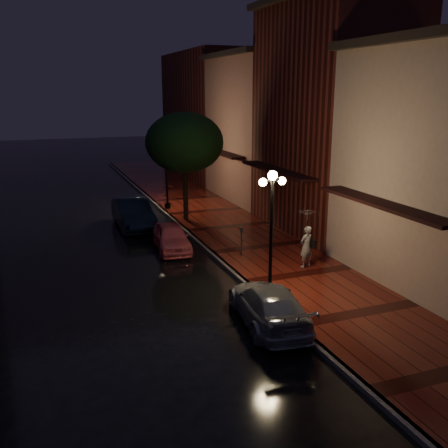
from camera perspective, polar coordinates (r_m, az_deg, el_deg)
name	(u,v)px	position (r m, az deg, el deg)	size (l,w,h in m)	color
ground	(212,255)	(21.95, -1.34, -3.61)	(120.00, 120.00, 0.00)	black
sidewalk	(259,248)	(22.74, 4.02, -2.77)	(4.50, 60.00, 0.15)	#4C120D
curb	(212,254)	(21.93, -1.34, -3.42)	(0.25, 60.00, 0.15)	#595451
storefront_mid	(331,122)	(25.77, 12.14, 11.33)	(5.00, 8.00, 11.00)	#511914
storefront_far	(262,131)	(32.83, 4.36, 10.58)	(5.00, 8.00, 9.00)	#8C5951
storefront_extra	(210,116)	(42.04, -1.56, 12.26)	(5.00, 12.00, 10.00)	#511914
streetlamp_near	(271,225)	(16.91, 5.44, -0.15)	(0.96, 0.36, 4.31)	black
streetlamp_far	(167,168)	(29.85, -6.58, 6.42)	(0.96, 0.36, 4.31)	black
street_tree	(185,144)	(26.84, -4.51, 9.06)	(4.16, 4.16, 5.80)	black
pink_car	(172,237)	(22.63, -6.00, -1.49)	(1.44, 3.58, 1.22)	#D85965
navy_car	(133,214)	(26.57, -10.34, 1.18)	(1.62, 4.65, 1.53)	black
silver_car	(269,305)	(15.61, 5.12, -9.18)	(1.74, 4.27, 1.24)	#94959A
woman_with_umbrella	(307,229)	(19.89, 9.47, -0.59)	(0.99, 1.01, 2.39)	white
parking_meter	(241,239)	(21.23, 2.00, -1.69)	(0.12, 0.09, 1.25)	black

